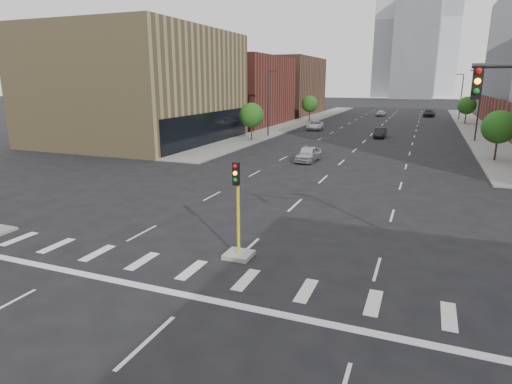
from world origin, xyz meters
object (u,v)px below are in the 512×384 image
Objects in this scene: median_traffic_signal at (238,237)px; car_deep_right at (429,113)px; car_distant at (381,113)px; car_near_left at (308,154)px; car_mid_right at (380,133)px; car_far_left at (315,125)px.

median_traffic_signal is 87.00m from car_deep_right.
median_traffic_signal is at bearing -84.68° from car_distant.
car_deep_right is at bearing 13.98° from car_distant.
car_near_left is 63.26m from car_deep_right.
median_traffic_signal is 45.86m from car_mid_right.
car_far_left is at bearing -98.62° from car_distant.
car_deep_right is (6.33, 40.81, 0.09)m from car_mid_right.
car_far_left is 38.40m from car_deep_right.
car_near_left is 1.05× the size of car_mid_right.
car_mid_right is 0.81× the size of car_far_left.
car_deep_right is (11.02, 62.29, 0.04)m from car_near_left.
median_traffic_signal is 84.84m from car_distant.
car_near_left is 0.81× the size of car_deep_right.
car_far_left is 0.96× the size of car_deep_right.
car_distant is (0.86, 60.46, -0.04)m from car_near_left.
car_near_left is (-3.19, 24.35, -0.23)m from median_traffic_signal.
car_deep_right is (17.28, 34.29, 0.06)m from car_far_left.
car_deep_right is at bearing 80.52° from car_mid_right.
car_far_left is at bearing 100.23° from median_traffic_signal.
median_traffic_signal is at bearing -89.31° from car_deep_right.
car_distant is (-2.33, 84.81, -0.27)m from median_traffic_signal.
car_near_left reaches higher than car_far_left.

